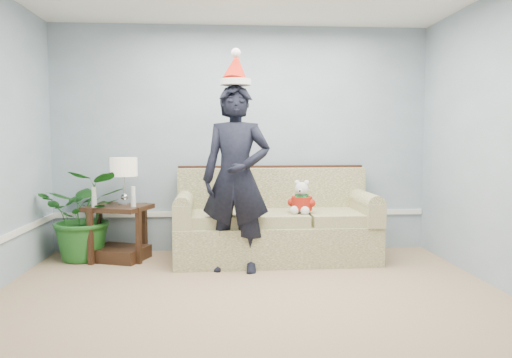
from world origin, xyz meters
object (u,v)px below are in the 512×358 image
object	(u,v)px
sofa	(274,226)
houseplant	(86,215)
side_table	(119,239)
table_lamp	(124,169)
teddy_bear	(302,201)
man	(236,179)

from	to	relation	value
sofa	houseplant	distance (m)	2.12
side_table	houseplant	size ratio (longest dim) A/B	0.77
table_lamp	teddy_bear	bearing A→B (deg)	-8.48
sofa	houseplant	xyz separation A→B (m)	(-2.12, 0.07, 0.14)
sofa	man	size ratio (longest dim) A/B	1.17
man	teddy_bear	distance (m)	0.82
sofa	table_lamp	world-z (taller)	table_lamp
side_table	houseplant	xyz separation A→B (m)	(-0.36, 0.03, 0.27)
houseplant	table_lamp	bearing A→B (deg)	-1.14
sofa	man	world-z (taller)	man
teddy_bear	side_table	bearing A→B (deg)	-165.84
side_table	teddy_bear	distance (m)	2.09
teddy_bear	houseplant	bearing A→B (deg)	-165.44
side_table	man	size ratio (longest dim) A/B	0.41
sofa	table_lamp	xyz separation A→B (m)	(-1.68, 0.06, 0.65)
houseplant	sofa	bearing A→B (deg)	-1.99
sofa	teddy_bear	distance (m)	0.47
side_table	teddy_bear	bearing A→B (deg)	-7.57
sofa	table_lamp	size ratio (longest dim) A/B	4.20
sofa	houseplant	bearing A→B (deg)	176.80
houseplant	teddy_bear	bearing A→B (deg)	-7.17
side_table	man	bearing A→B (deg)	-23.02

